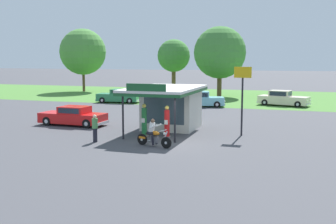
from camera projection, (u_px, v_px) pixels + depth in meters
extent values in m
plane|color=#424247|center=(169.00, 144.00, 23.40)|extent=(300.00, 300.00, 0.00)
cube|color=#477A33|center=(241.00, 97.00, 51.64)|extent=(120.00, 24.00, 0.01)
cube|color=beige|center=(172.00, 108.00, 28.36)|extent=(3.55, 3.53, 2.88)
cube|color=#384C56|center=(164.00, 110.00, 26.70)|extent=(2.84, 0.05, 1.84)
cube|color=silver|center=(165.00, 88.00, 26.74)|extent=(4.25, 7.05, 0.16)
cube|color=#195128|center=(165.00, 91.00, 26.76)|extent=(4.25, 7.05, 0.18)
cube|color=#195128|center=(146.00, 87.00, 23.41)|extent=(2.48, 0.08, 0.44)
cylinder|color=black|center=(175.00, 119.00, 23.48)|extent=(0.12, 0.12, 2.88)
cylinder|color=black|center=(123.00, 116.00, 24.52)|extent=(0.12, 0.12, 2.88)
cube|color=slate|center=(144.00, 135.00, 25.59)|extent=(0.44, 0.44, 0.10)
cylinder|color=#1E6B33|center=(144.00, 121.00, 25.47)|extent=(0.34, 0.34, 1.73)
cube|color=white|center=(143.00, 120.00, 25.29)|extent=(0.22, 0.02, 0.28)
sphere|color=#EACC4C|center=(144.00, 106.00, 25.34)|extent=(0.26, 0.26, 0.26)
cube|color=slate|center=(167.00, 137.00, 25.12)|extent=(0.44, 0.44, 0.10)
cylinder|color=red|center=(167.00, 123.00, 25.00)|extent=(0.34, 0.34, 1.66)
cube|color=white|center=(166.00, 122.00, 24.82)|extent=(0.22, 0.02, 0.28)
sphere|color=#EACC4C|center=(167.00, 108.00, 24.87)|extent=(0.26, 0.26, 0.26)
cylinder|color=black|center=(166.00, 143.00, 22.09)|extent=(0.64, 0.27, 0.64)
cylinder|color=silver|center=(166.00, 143.00, 22.09)|extent=(0.19, 0.16, 0.16)
cylinder|color=black|center=(142.00, 139.00, 23.02)|extent=(0.64, 0.27, 0.64)
cylinder|color=silver|center=(142.00, 139.00, 23.02)|extent=(0.19, 0.16, 0.16)
ellipsoid|color=orange|center=(155.00, 133.00, 22.44)|extent=(0.60, 0.38, 0.24)
cube|color=#59595E|center=(155.00, 139.00, 22.52)|extent=(0.49, 0.35, 0.36)
cube|color=black|center=(150.00, 134.00, 22.64)|extent=(0.53, 0.38, 0.10)
cylinder|color=silver|center=(165.00, 138.00, 22.11)|extent=(0.37, 0.17, 0.71)
cylinder|color=silver|center=(163.00, 131.00, 22.13)|extent=(0.22, 0.68, 0.04)
sphere|color=silver|center=(164.00, 134.00, 22.09)|extent=(0.16, 0.16, 0.16)
cube|color=orange|center=(143.00, 137.00, 22.98)|extent=(0.47, 0.29, 0.12)
cylinder|color=silver|center=(150.00, 141.00, 22.87)|extent=(0.70, 0.27, 0.18)
cube|color=black|center=(151.00, 133.00, 22.60)|extent=(0.48, 0.44, 0.14)
cylinder|color=black|center=(156.00, 140.00, 22.67)|extent=(0.18, 0.26, 0.56)
cylinder|color=black|center=(153.00, 140.00, 22.41)|extent=(0.18, 0.26, 0.56)
cylinder|color=white|center=(152.00, 127.00, 22.53)|extent=(0.48, 0.42, 0.60)
sphere|color=brown|center=(153.00, 121.00, 22.45)|extent=(0.22, 0.22, 0.22)
cylinder|color=white|center=(157.00, 126.00, 22.56)|extent=(0.54, 0.23, 0.31)
cylinder|color=white|center=(153.00, 127.00, 22.23)|extent=(0.54, 0.23, 0.31)
cube|color=red|center=(73.00, 118.00, 29.83)|extent=(5.04, 1.95, 0.74)
cube|color=red|center=(74.00, 110.00, 29.69)|extent=(2.10, 1.65, 0.51)
cube|color=#283847|center=(63.00, 109.00, 30.03)|extent=(0.08, 1.41, 0.41)
cube|color=#283847|center=(68.00, 111.00, 28.96)|extent=(1.75, 0.08, 0.38)
cube|color=#283847|center=(80.00, 108.00, 30.42)|extent=(1.75, 0.08, 0.38)
cube|color=silver|center=(45.00, 119.00, 30.71)|extent=(0.17, 1.72, 0.18)
cube|color=silver|center=(103.00, 123.00, 29.01)|extent=(0.17, 1.72, 0.18)
sphere|color=white|center=(40.00, 117.00, 30.13)|extent=(0.18, 0.18, 0.18)
sphere|color=white|center=(49.00, 115.00, 31.22)|extent=(0.18, 0.18, 0.18)
cylinder|color=black|center=(47.00, 121.00, 29.64)|extent=(0.67, 0.22, 0.66)
cylinder|color=silver|center=(47.00, 121.00, 29.64)|extent=(0.30, 0.23, 0.30)
cylinder|color=black|center=(60.00, 118.00, 31.22)|extent=(0.67, 0.22, 0.66)
cylinder|color=silver|center=(60.00, 118.00, 31.22)|extent=(0.30, 0.23, 0.30)
cylinder|color=black|center=(87.00, 124.00, 28.50)|extent=(0.67, 0.22, 0.66)
cylinder|color=silver|center=(87.00, 124.00, 28.50)|extent=(0.30, 0.23, 0.30)
cylinder|color=black|center=(99.00, 120.00, 30.07)|extent=(0.67, 0.22, 0.66)
cylinder|color=silver|center=(99.00, 120.00, 30.07)|extent=(0.30, 0.23, 0.30)
cube|color=#7AC6D1|center=(201.00, 101.00, 41.36)|extent=(5.05, 3.14, 0.82)
cube|color=#7AC6D1|center=(199.00, 94.00, 41.27)|extent=(2.33, 2.15, 0.59)
cube|color=#283847|center=(208.00, 94.00, 41.24)|extent=(0.45, 1.43, 0.47)
cube|color=#283847|center=(199.00, 94.00, 42.08)|extent=(1.59, 0.49, 0.45)
cube|color=#283847|center=(200.00, 95.00, 40.46)|extent=(1.59, 0.49, 0.45)
cube|color=silver|center=(224.00, 104.00, 41.32)|extent=(0.62, 1.76, 0.18)
cube|color=silver|center=(178.00, 104.00, 41.47)|extent=(0.62, 1.76, 0.18)
sphere|color=white|center=(223.00, 100.00, 41.87)|extent=(0.18, 0.18, 0.18)
sphere|color=white|center=(225.00, 101.00, 40.67)|extent=(0.18, 0.18, 0.18)
cylinder|color=black|center=(215.00, 103.00, 42.22)|extent=(0.69, 0.38, 0.66)
cylinder|color=silver|center=(215.00, 103.00, 42.22)|extent=(0.35, 0.29, 0.30)
cylinder|color=black|center=(217.00, 104.00, 40.46)|extent=(0.69, 0.38, 0.66)
cylinder|color=silver|center=(217.00, 104.00, 40.46)|extent=(0.35, 0.29, 0.30)
cylinder|color=black|center=(185.00, 102.00, 42.32)|extent=(0.69, 0.38, 0.66)
cylinder|color=silver|center=(185.00, 102.00, 42.32)|extent=(0.35, 0.29, 0.30)
cylinder|color=black|center=(185.00, 104.00, 40.57)|extent=(0.69, 0.38, 0.66)
cylinder|color=silver|center=(185.00, 104.00, 40.57)|extent=(0.35, 0.29, 0.30)
cube|color=beige|center=(284.00, 100.00, 42.18)|extent=(5.41, 3.11, 0.83)
cube|color=beige|center=(280.00, 93.00, 42.29)|extent=(2.43, 2.13, 0.59)
cube|color=#283847|center=(290.00, 94.00, 41.74)|extent=(0.41, 1.43, 0.47)
cube|color=#283847|center=(283.00, 93.00, 42.97)|extent=(1.72, 0.48, 0.45)
cube|color=#283847|center=(278.00, 94.00, 41.62)|extent=(1.72, 0.48, 0.45)
cube|color=silver|center=(308.00, 104.00, 40.83)|extent=(0.57, 1.76, 0.18)
cube|color=silver|center=(260.00, 101.00, 43.61)|extent=(0.57, 1.76, 0.18)
sphere|color=white|center=(310.00, 101.00, 41.29)|extent=(0.18, 0.18, 0.18)
sphere|color=white|center=(307.00, 102.00, 40.28)|extent=(0.18, 0.18, 0.18)
cylinder|color=black|center=(302.00, 103.00, 42.02)|extent=(0.69, 0.36, 0.66)
cylinder|color=silver|center=(302.00, 103.00, 42.02)|extent=(0.34, 0.29, 0.30)
cylinder|color=black|center=(298.00, 104.00, 40.55)|extent=(0.69, 0.36, 0.66)
cylinder|color=silver|center=(298.00, 104.00, 40.55)|extent=(0.34, 0.29, 0.30)
cylinder|color=black|center=(270.00, 101.00, 43.88)|extent=(0.69, 0.36, 0.66)
cylinder|color=silver|center=(270.00, 101.00, 43.88)|extent=(0.34, 0.29, 0.30)
cylinder|color=black|center=(265.00, 102.00, 42.42)|extent=(0.69, 0.36, 0.66)
cylinder|color=silver|center=(265.00, 102.00, 42.42)|extent=(0.34, 0.29, 0.30)
cube|color=#2D844C|center=(118.00, 97.00, 45.21)|extent=(4.90, 2.44, 0.84)
cube|color=#2D844C|center=(121.00, 91.00, 45.07)|extent=(2.17, 1.91, 0.51)
cube|color=#283847|center=(112.00, 91.00, 45.27)|extent=(0.20, 1.50, 0.41)
cube|color=#283847|center=(118.00, 92.00, 44.26)|extent=(1.69, 0.22, 0.39)
cube|color=#283847|center=(123.00, 91.00, 45.88)|extent=(1.69, 0.22, 0.39)
cube|color=silver|center=(99.00, 99.00, 45.74)|extent=(0.32, 1.84, 0.18)
cube|color=silver|center=(139.00, 100.00, 44.76)|extent=(0.32, 1.84, 0.18)
sphere|color=white|center=(97.00, 97.00, 45.10)|extent=(0.18, 0.18, 0.18)
sphere|color=white|center=(101.00, 96.00, 46.30)|extent=(0.18, 0.18, 0.18)
cylinder|color=black|center=(102.00, 100.00, 44.70)|extent=(0.68, 0.27, 0.66)
cylinder|color=silver|center=(102.00, 100.00, 44.70)|extent=(0.32, 0.25, 0.30)
cylinder|color=black|center=(108.00, 99.00, 46.46)|extent=(0.68, 0.27, 0.66)
cylinder|color=silver|center=(108.00, 99.00, 46.46)|extent=(0.32, 0.25, 0.30)
cylinder|color=black|center=(130.00, 101.00, 44.04)|extent=(0.68, 0.27, 0.66)
cylinder|color=silver|center=(130.00, 101.00, 44.04)|extent=(0.32, 0.25, 0.30)
cylinder|color=black|center=(134.00, 99.00, 45.80)|extent=(0.68, 0.27, 0.66)
cylinder|color=silver|center=(134.00, 99.00, 45.80)|extent=(0.32, 0.25, 0.30)
cylinder|color=black|center=(95.00, 135.00, 23.78)|extent=(0.26, 0.26, 0.83)
cylinder|color=#4C8C4C|center=(95.00, 123.00, 23.68)|extent=(0.34, 0.34, 0.59)
sphere|color=beige|center=(95.00, 117.00, 23.63)|extent=(0.23, 0.23, 0.23)
cylinder|color=brown|center=(219.00, 84.00, 52.38)|extent=(0.59, 0.59, 3.20)
sphere|color=#427F38|center=(220.00, 53.00, 51.83)|extent=(6.77, 6.77, 6.77)
sphere|color=#427F38|center=(224.00, 58.00, 50.90)|extent=(4.98, 4.98, 4.98)
cylinder|color=brown|center=(174.00, 80.00, 58.33)|extent=(0.59, 0.59, 3.61)
sphere|color=#427F38|center=(174.00, 56.00, 57.85)|extent=(4.72, 4.72, 4.72)
cylinder|color=brown|center=(84.00, 80.00, 60.44)|extent=(0.39, 0.39, 3.38)
sphere|color=#4C893D|center=(83.00, 52.00, 59.87)|extent=(6.89, 6.89, 6.89)
sphere|color=#4C893D|center=(85.00, 56.00, 59.56)|extent=(4.02, 4.02, 4.02)
cylinder|color=black|center=(242.00, 107.00, 25.64)|extent=(0.12, 0.12, 3.73)
cube|color=gold|center=(243.00, 72.00, 25.35)|extent=(1.10, 0.08, 0.70)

